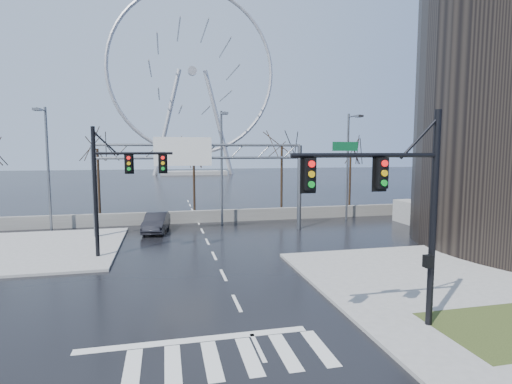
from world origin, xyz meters
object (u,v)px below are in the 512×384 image
object	(u,v)px
signal_mast_near	(401,199)
sign_gantry	(198,168)
signal_mast_far	(115,179)
ferris_wheel	(192,78)
car	(156,222)

from	to	relation	value
signal_mast_near	sign_gantry	world-z (taller)	signal_mast_near
signal_mast_far	ferris_wheel	world-z (taller)	ferris_wheel
signal_mast_near	ferris_wheel	bearing A→B (deg)	90.08
signal_mast_near	ferris_wheel	distance (m)	101.29
ferris_wheel	sign_gantry	bearing A→B (deg)	-93.84
signal_mast_far	car	bearing A→B (deg)	73.66
signal_mast_far	ferris_wheel	bearing A→B (deg)	82.80
signal_mast_near	ferris_wheel	size ratio (longest dim) A/B	0.16
sign_gantry	signal_mast_near	bearing A→B (deg)	-73.81
sign_gantry	signal_mast_far	bearing A→B (deg)	-132.47
sign_gantry	car	size ratio (longest dim) A/B	3.45
sign_gantry	car	bearing A→B (deg)	155.13
sign_gantry	ferris_wheel	xyz separation A→B (m)	(5.38, 80.04, 20.95)
ferris_wheel	signal_mast_near	bearing A→B (deg)	-89.92
car	ferris_wheel	bearing A→B (deg)	92.11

